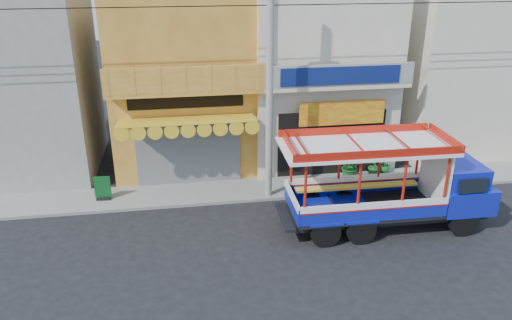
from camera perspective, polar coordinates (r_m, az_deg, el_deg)
The scene contains 13 objects.
ground at distance 17.17m, azimuth 6.78°, elevation -8.93°, with size 90.00×90.00×0.00m, color black.
sidewalk at distance 20.55m, azimuth 3.82°, elevation -3.08°, with size 30.00×2.00×0.12m, color slate.
shophouse_left at distance 22.53m, azimuth -8.32°, elevation 9.93°, with size 6.00×7.50×8.24m.
shophouse_right at distance 23.39m, azimuth 6.77°, elevation 10.46°, with size 6.00×6.75×8.24m.
party_pilaster at distance 19.80m, azimuth 0.72°, elevation 8.12°, with size 0.35×0.30×8.00m, color beige.
filler_building_left at distance 23.61m, azimuth -25.65°, elevation 7.77°, with size 6.00×6.00×7.60m, color gray.
filler_building_right at distance 26.25m, azimuth 21.82°, elevation 9.65°, with size 6.00×6.00×7.60m, color beige.
utility_pole at distance 18.11m, azimuth 2.05°, elevation 10.11°, with size 28.00×0.26×9.00m.
songthaew_truck at distance 17.82m, azimuth 16.31°, elevation -2.59°, with size 7.26×2.55×3.37m.
green_sign at distance 20.08m, azimuth -17.11°, elevation -3.28°, with size 0.62×0.32×0.95m.
potted_plant_a at distance 21.27m, azimuth 10.70°, elevation -0.67°, with size 1.02×0.89×1.14m, color #195922.
potted_plant_b at distance 21.56m, azimuth 13.18°, elevation -0.59°, with size 0.61×0.49×1.11m, color #195922.
potted_plant_c at distance 22.19m, azimuth 14.52°, elevation -0.40°, with size 0.49×0.49×0.87m, color #195922.
Camera 1 is at (-4.29, -14.06, 8.88)m, focal length 35.00 mm.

